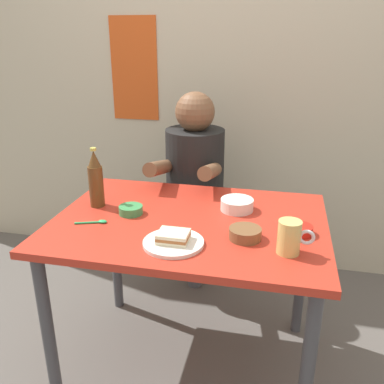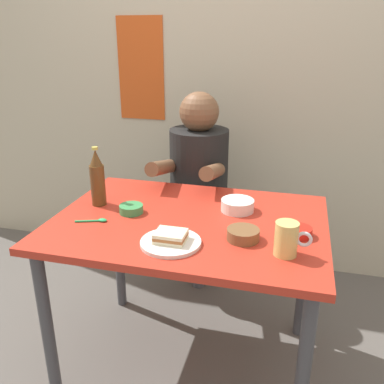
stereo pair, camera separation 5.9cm
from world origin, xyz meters
TOP-DOWN VIEW (x-y plane):
  - ground_plane at (0.00, 0.00)m, footprint 6.00×6.00m
  - wall_back at (-0.00, 1.05)m, footprint 4.40×0.09m
  - dining_table at (0.00, 0.00)m, footprint 1.10×0.80m
  - stool at (-0.11, 0.63)m, footprint 0.34×0.34m
  - person_seated at (-0.11, 0.62)m, footprint 0.33×0.56m
  - plate_orange at (-0.01, -0.22)m, footprint 0.22×0.22m
  - sandwich at (-0.01, -0.22)m, footprint 0.11×0.09m
  - beer_mug at (0.40, -0.20)m, footprint 0.13×0.08m
  - beer_bottle at (-0.43, 0.05)m, footprint 0.06×0.06m
  - dip_bowl_green at (-0.25, -0.00)m, footprint 0.10×0.10m
  - sambal_bowl_red at (0.44, -0.04)m, footprint 0.10×0.10m
  - condiment_bowl_brown at (0.24, -0.12)m, footprint 0.12×0.12m
  - rice_bowl_white at (0.18, 0.14)m, footprint 0.14×0.14m
  - spoon at (-0.35, -0.12)m, footprint 0.12×0.05m

SIDE VIEW (x-z plane):
  - ground_plane at x=0.00m, z-range 0.00..0.00m
  - stool at x=-0.11m, z-range 0.12..0.57m
  - dining_table at x=0.00m, z-range 0.28..1.02m
  - spoon at x=-0.35m, z-range 0.74..0.75m
  - plate_orange at x=-0.01m, z-range 0.74..0.75m
  - sambal_bowl_red at x=0.44m, z-range 0.74..0.78m
  - dip_bowl_green at x=-0.25m, z-range 0.74..0.78m
  - condiment_bowl_brown at x=0.24m, z-range 0.74..0.78m
  - person_seated at x=-0.11m, z-range 0.41..1.13m
  - rice_bowl_white at x=0.18m, z-range 0.74..0.79m
  - sandwich at x=-0.01m, z-range 0.75..0.79m
  - beer_mug at x=0.40m, z-range 0.74..0.86m
  - beer_bottle at x=-0.43m, z-range 0.73..0.99m
  - wall_back at x=0.00m, z-range 0.00..2.60m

